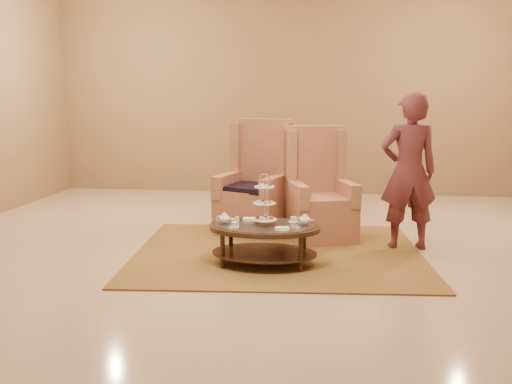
# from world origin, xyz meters

# --- Properties ---
(ground) EXTENTS (8.00, 8.00, 0.00)m
(ground) POSITION_xyz_m (0.00, 0.00, 0.00)
(ground) COLOR beige
(ground) RESTS_ON ground
(ceiling) EXTENTS (8.00, 8.00, 0.02)m
(ceiling) POSITION_xyz_m (0.00, 0.00, 0.00)
(ceiling) COLOR white
(ceiling) RESTS_ON ground
(wall_back) EXTENTS (8.00, 0.04, 3.50)m
(wall_back) POSITION_xyz_m (0.00, 4.00, 1.75)
(wall_back) COLOR olive
(wall_back) RESTS_ON ground
(rug) EXTENTS (3.19, 2.73, 0.02)m
(rug) POSITION_xyz_m (0.11, 0.15, 0.01)
(rug) COLOR olive
(rug) RESTS_ON ground
(tea_table) EXTENTS (1.13, 0.80, 0.92)m
(tea_table) POSITION_xyz_m (0.00, -0.30, 0.33)
(tea_table) COLOR black
(tea_table) RESTS_ON ground
(armchair_left) EXTENTS (0.93, 0.95, 1.38)m
(armchair_left) POSITION_xyz_m (-0.25, 1.12, 0.47)
(armchair_left) COLOR #B67356
(armchair_left) RESTS_ON ground
(armchair_right) EXTENTS (0.90, 0.91, 1.31)m
(armchair_right) POSITION_xyz_m (0.52, 0.87, 0.44)
(armchair_right) COLOR #B67356
(armchair_right) RESTS_ON ground
(person) EXTENTS (0.68, 0.50, 1.70)m
(person) POSITION_xyz_m (1.49, 0.53, 0.85)
(person) COLOR #5D282F
(person) RESTS_ON ground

